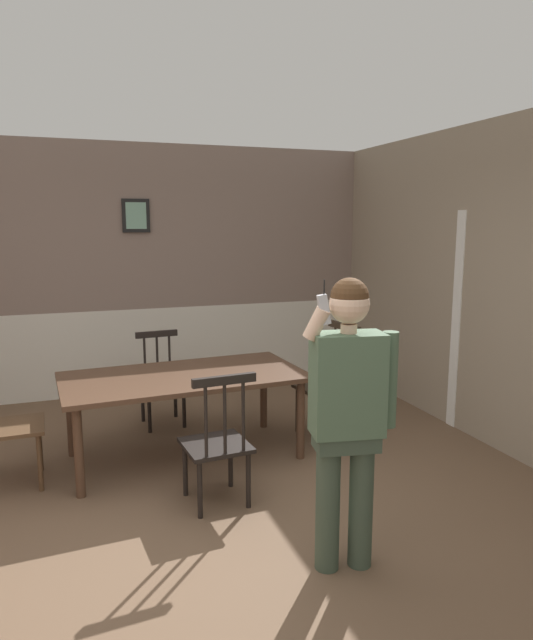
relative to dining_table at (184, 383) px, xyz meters
name	(u,v)px	position (x,y,z in m)	size (l,w,h in m)	color
ground_plane	(194,540)	(-0.21, -1.30, -0.66)	(7.51, 7.51, 0.00)	brown
room_back_partition	(129,275)	(-0.21, 2.12, 0.73)	(5.81, 0.17, 2.87)	gray
dining_table	(184,383)	(0.00, 0.00, 0.00)	(2.05, 1.13, 0.73)	#4C3323
chair_near_window	(217,442)	(0.06, -0.90, -0.19)	(0.48, 0.48, 0.99)	black
chair_by_doorway	(161,379)	(-0.06, 0.89, -0.20)	(0.45, 0.45, 0.91)	black
chair_at_table_head	(328,384)	(1.38, 0.09, -0.17)	(0.53, 0.53, 1.05)	#2D2319
chair_opposite_corner	(4,424)	(-1.38, -0.08, -0.16)	(0.49, 0.49, 1.04)	#513823
person_figure	(348,406)	(0.57, -1.86, 0.32)	(0.55, 0.28, 1.69)	#3A493A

